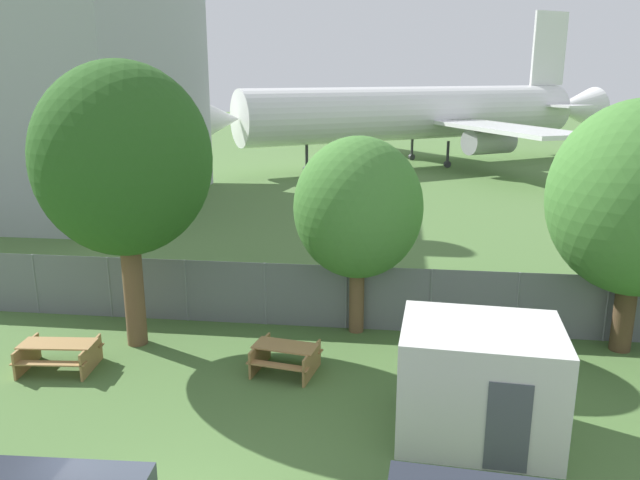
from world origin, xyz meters
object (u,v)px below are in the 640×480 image
Objects in this scene: tree_left_of_cabin at (358,208)px; tree_behind_benches at (123,160)px; portable_cabin at (479,382)px; airplane at (420,114)px; tree_near_hangar at (639,199)px; picnic_bench_near_cabin at (59,353)px; picnic_bench_open_grass at (285,355)px.

tree_left_of_cabin is 0.74× the size of tree_behind_benches.
tree_left_of_cabin is at bearing 123.24° from portable_cabin.
tree_left_of_cabin is (-2.85, -37.06, -0.51)m from airplane.
tree_near_hangar is 13.97m from tree_behind_benches.
tree_left_of_cabin is at bearing 176.94° from tree_near_hangar.
airplane reaches higher than portable_cabin.
airplane is 4.59× the size of tree_behind_benches.
picnic_bench_near_cabin is (-10.67, 1.80, -0.78)m from portable_cabin.
airplane is at bearing 94.25° from portable_cabin.
picnic_bench_near_cabin is (-10.53, -40.62, -3.88)m from airplane.
tree_near_hangar is (9.25, 2.55, 3.92)m from picnic_bench_open_grass.
tree_left_of_cabin is (7.68, 3.55, 3.37)m from picnic_bench_near_cabin.
portable_cabin is 10.79m from tree_behind_benches.
tree_left_of_cabin reaches higher than picnic_bench_open_grass.
airplane is at bearing 75.46° from picnic_bench_near_cabin.
picnic_bench_open_grass is at bearing -15.15° from tree_behind_benches.
picnic_bench_near_cabin is 0.35× the size of tree_left_of_cabin.
portable_cabin is 7.44m from tree_near_hangar.
tree_behind_benches is at bearing -164.87° from tree_left_of_cabin.
picnic_bench_near_cabin is 0.26× the size of tree_behind_benches.
picnic_bench_open_grass is 4.79m from tree_left_of_cabin.
tree_left_of_cabin is (1.67, 2.95, 3.38)m from picnic_bench_open_grass.
picnic_bench_open_grass is at bearing 5.68° from picnic_bench_near_cabin.
tree_near_hangar is at bearing 63.90° from airplane.
tree_near_hangar reaches higher than portable_cabin.
airplane reaches higher than tree_near_hangar.
tree_behind_benches reaches higher than picnic_bench_open_grass.
tree_left_of_cabin is (-2.99, 5.35, 2.59)m from portable_cabin.
picnic_bench_near_cabin is 6.05m from picnic_bench_open_grass.
picnic_bench_near_cabin is at bearing -168.35° from tree_near_hangar.
tree_behind_benches is (-4.63, 1.25, 4.90)m from picnic_bench_open_grass.
tree_behind_benches reaches higher than tree_left_of_cabin.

